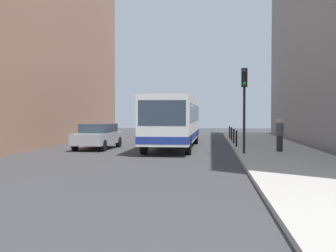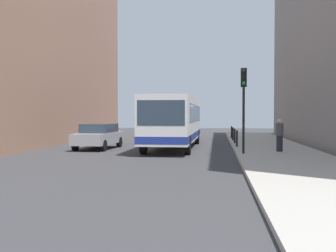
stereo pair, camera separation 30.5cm
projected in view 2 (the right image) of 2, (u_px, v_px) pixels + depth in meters
name	position (u px, v px, depth m)	size (l,w,h in m)	color
ground_plane	(175.00, 151.00, 22.79)	(80.00, 80.00, 0.00)	#38383A
sidewalk	(276.00, 151.00, 22.17)	(4.40, 40.00, 0.15)	#ADA89E
building_left	(11.00, 34.00, 27.89)	(7.00, 32.00, 14.92)	#936B56
bus	(174.00, 120.00, 24.96)	(2.68, 11.05, 3.00)	white
car_beside_bus	(99.00, 136.00, 24.47)	(2.07, 4.50, 1.48)	#A5A8AD
car_behind_bus	(181.00, 130.00, 34.31)	(1.94, 4.44, 1.48)	maroon
traffic_light	(244.00, 94.00, 19.91)	(0.28, 0.33, 4.10)	black
bollard_near	(237.00, 139.00, 24.25)	(0.11, 0.11, 0.95)	black
bollard_mid	(235.00, 136.00, 27.12)	(0.11, 0.11, 0.95)	black
bollard_far	(233.00, 134.00, 29.99)	(0.11, 0.11, 0.95)	black
bollard_farthest	(231.00, 132.00, 32.87)	(0.11, 0.11, 0.95)	black
pedestrian_near_signal	(280.00, 135.00, 21.09)	(0.38, 0.38, 1.65)	#26262D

